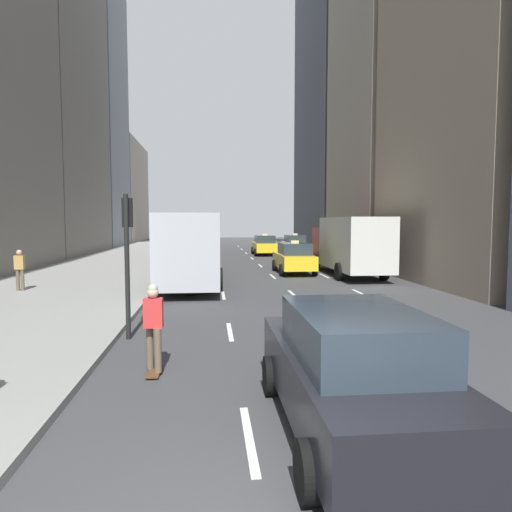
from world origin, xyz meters
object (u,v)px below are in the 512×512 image
taxi_lead (294,244)px  pedestrian_far_walking (20,268)px  taxi_second (264,245)px  traffic_light_pole (127,242)px  skateboarder (153,324)px  sedan_black_near (352,370)px  city_bus (191,245)px  taxi_third (294,258)px  box_truck (349,244)px

taxi_lead → pedestrian_far_walking: (-15.14, -21.08, 0.19)m
taxi_lead → taxi_second: bearing=-164.4°
pedestrian_far_walking → traffic_light_pole: traffic_light_pole is taller
taxi_second → skateboarder: bearing=-100.7°
taxi_second → sedan_black_near: taxi_second is taller
traffic_light_pole → sedan_black_near: bearing=-55.0°
city_bus → taxi_third: bearing=27.9°
taxi_lead → taxi_second: 2.91m
taxi_third → sedan_black_near: bearing=-98.2°
box_truck → traffic_light_pole: (-9.55, -12.53, 0.70)m
taxi_lead → city_bus: city_bus is taller
taxi_lead → sedan_black_near: (-5.60, -34.26, 0.02)m
taxi_lead → city_bus: bearing=-115.2°
box_truck → skateboarder: 17.58m
taxi_lead → taxi_second: size_ratio=1.00×
traffic_light_pole → box_truck: bearing=52.7°
taxi_second → traffic_light_pole: traffic_light_pole is taller
city_bus → pedestrian_far_walking: 7.50m
taxi_third → traffic_light_pole: bearing=-116.2°
taxi_third → city_bus: 6.42m
taxi_second → taxi_third: same height
taxi_third → sedan_black_near: 19.58m
city_bus → skateboarder: size_ratio=6.65×
taxi_third → pedestrian_far_walking: 13.81m
box_truck → taxi_second: bearing=100.4°
taxi_third → city_bus: bearing=-152.1°
taxi_second → city_bus: bearing=-108.2°
taxi_lead → sedan_black_near: size_ratio=0.92×
traffic_light_pole → taxi_second: bearing=76.4°
city_bus → traffic_light_pole: traffic_light_pole is taller
traffic_light_pole → city_bus: bearing=84.0°
box_truck → skateboarder: box_truck is taller
taxi_third → city_bus: city_bus is taller
pedestrian_far_walking → traffic_light_pole: (5.59, -7.54, 1.34)m
taxi_second → box_truck: bearing=-79.6°
taxi_second → box_truck: size_ratio=0.52×
taxi_third → sedan_black_near: taxi_third is taller
skateboarder → pedestrian_far_walking: 12.23m
taxi_lead → city_bus: (-8.41, -17.86, 0.91)m
taxi_second → pedestrian_far_walking: (-12.34, -20.30, 0.19)m
taxi_third → box_truck: box_truck is taller
skateboarder → pedestrian_far_walking: pedestrian_far_walking is taller
pedestrian_far_walking → city_bus: bearing=25.6°
skateboarder → traffic_light_pole: traffic_light_pole is taller
taxi_third → sedan_black_near: size_ratio=0.92×
taxi_second → taxi_third: size_ratio=1.00×
pedestrian_far_walking → traffic_light_pole: bearing=-53.4°
skateboarder → pedestrian_far_walking: bearing=122.3°
taxi_second → skateboarder: (-5.80, -30.63, 0.08)m
taxi_third → box_truck: size_ratio=0.52×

